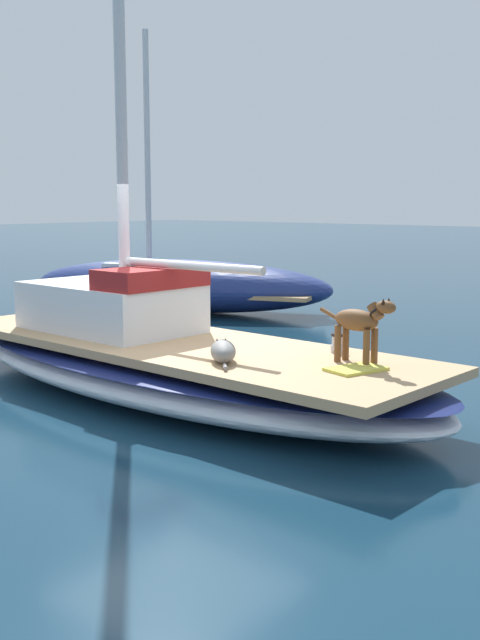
% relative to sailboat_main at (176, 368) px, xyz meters
% --- Properties ---
extents(ground_plane, '(120.00, 120.00, 0.00)m').
position_rel_sailboat_main_xyz_m(ground_plane, '(0.00, 0.00, -0.34)').
color(ground_plane, '#143347').
extents(sailboat_main, '(2.75, 7.31, 0.66)m').
position_rel_sailboat_main_xyz_m(sailboat_main, '(0.00, 0.00, 0.00)').
color(sailboat_main, white).
rests_on(sailboat_main, ground).
extents(mast_main, '(0.14, 2.27, 6.01)m').
position_rel_sailboat_main_xyz_m(mast_main, '(0.03, 0.73, 3.00)').
color(mast_main, silver).
rests_on(mast_main, sailboat_main).
extents(cabin_house, '(1.47, 2.26, 0.84)m').
position_rel_sailboat_main_xyz_m(cabin_house, '(0.04, 1.12, 0.67)').
color(cabin_house, silver).
rests_on(cabin_house, sailboat_main).
extents(dog_grey, '(0.74, 0.72, 0.22)m').
position_rel_sailboat_main_xyz_m(dog_grey, '(-0.50, -1.19, 0.43)').
color(dog_grey, gray).
rests_on(dog_grey, sailboat_main).
extents(dog_brown, '(0.27, 0.94, 0.70)m').
position_rel_sailboat_main_xyz_m(dog_brown, '(0.28, -2.35, 0.75)').
color(dog_brown, brown).
rests_on(dog_brown, sailboat_main).
extents(deck_winch, '(0.16, 0.16, 0.21)m').
position_rel_sailboat_main_xyz_m(deck_winch, '(0.66, -1.84, 0.42)').
color(deck_winch, '#B7B7BC').
rests_on(deck_winch, sailboat_main).
extents(deck_towel, '(0.64, 0.50, 0.03)m').
position_rel_sailboat_main_xyz_m(deck_towel, '(-0.01, -2.49, 0.34)').
color(deck_towel, '#D8D14C').
rests_on(deck_towel, sailboat_main).
extents(moored_boat_starboard_side, '(4.26, 6.92, 5.72)m').
position_rel_sailboat_main_xyz_m(moored_boat_starboard_side, '(5.09, 4.96, 0.23)').
color(moored_boat_starboard_side, navy).
rests_on(moored_boat_starboard_side, ground).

